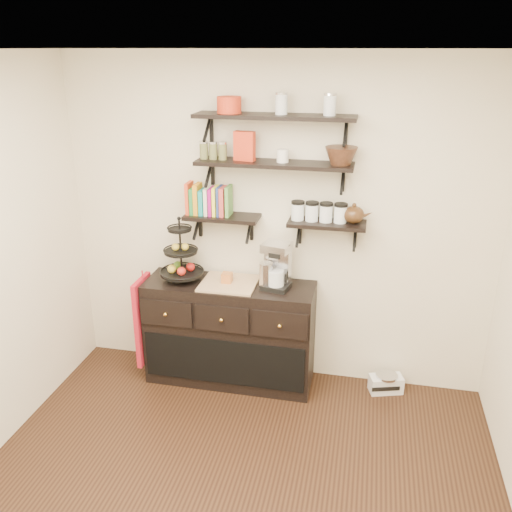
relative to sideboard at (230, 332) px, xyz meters
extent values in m
cube|color=white|center=(0.34, -1.51, 2.25)|extent=(3.50, 3.50, 0.02)
cube|color=silver|center=(0.34, 0.24, 0.90)|extent=(3.50, 0.02, 2.70)
cube|color=black|center=(0.34, 0.10, 1.78)|extent=(1.20, 0.27, 0.03)
cube|color=black|center=(-0.18, 0.22, 1.67)|extent=(0.02, 0.03, 0.20)
cube|color=black|center=(0.86, 0.22, 1.67)|extent=(0.02, 0.03, 0.20)
cube|color=black|center=(0.34, 0.10, 1.43)|extent=(1.20, 0.27, 0.03)
cube|color=black|center=(-0.18, 0.22, 1.32)|extent=(0.02, 0.03, 0.20)
cube|color=black|center=(0.86, 0.22, 1.32)|extent=(0.02, 0.03, 0.20)
cube|color=black|center=(-0.08, 0.11, 0.98)|extent=(0.60, 0.25, 0.03)
cube|color=black|center=(-0.30, 0.22, 0.87)|extent=(0.02, 0.03, 0.20)
cube|color=black|center=(0.14, 0.22, 0.87)|extent=(0.03, 0.03, 0.20)
cube|color=black|center=(0.76, 0.11, 0.98)|extent=(0.60, 0.25, 0.03)
cube|color=black|center=(0.54, 0.22, 0.87)|extent=(0.03, 0.03, 0.20)
cube|color=black|center=(0.98, 0.22, 0.87)|extent=(0.02, 0.03, 0.20)
cube|color=red|center=(-0.34, 0.12, 1.10)|extent=(0.02, 0.15, 0.20)
cube|color=#217934|center=(-0.30, 0.12, 1.12)|extent=(0.03, 0.15, 0.24)
cube|color=orange|center=(-0.26, 0.12, 1.10)|extent=(0.04, 0.15, 0.21)
cube|color=teal|center=(-0.23, 0.12, 1.12)|extent=(0.03, 0.15, 0.25)
cube|color=beige|center=(-0.19, 0.12, 1.11)|extent=(0.03, 0.15, 0.22)
cube|color=#9D0D71|center=(-0.15, 0.12, 1.13)|extent=(0.04, 0.15, 0.26)
cube|color=yellow|center=(-0.12, 0.12, 1.11)|extent=(0.03, 0.15, 0.23)
cube|color=navy|center=(-0.08, 0.12, 1.10)|extent=(0.03, 0.15, 0.20)
cube|color=#B63C39|center=(-0.04, 0.12, 1.12)|extent=(0.04, 0.15, 0.24)
cube|color=#4F883E|center=(0.00, 0.12, 1.10)|extent=(0.03, 0.15, 0.21)
cylinder|color=silver|center=(0.53, 0.12, 1.06)|extent=(0.10, 0.10, 0.13)
cylinder|color=silver|center=(0.64, 0.12, 1.06)|extent=(0.10, 0.10, 0.13)
cylinder|color=silver|center=(0.75, 0.12, 1.06)|extent=(0.10, 0.10, 0.13)
cylinder|color=silver|center=(0.86, 0.12, 1.06)|extent=(0.10, 0.10, 0.13)
cube|color=black|center=(0.00, 0.00, 0.00)|extent=(1.40, 0.45, 0.90)
cube|color=tan|center=(0.00, 0.00, 0.46)|extent=(0.45, 0.41, 0.02)
sphere|color=gold|center=(-0.47, -0.25, 0.25)|extent=(0.04, 0.04, 0.04)
sphere|color=gold|center=(0.00, -0.25, 0.25)|extent=(0.04, 0.04, 0.04)
sphere|color=gold|center=(0.47, -0.25, 0.25)|extent=(0.04, 0.04, 0.04)
cylinder|color=black|center=(-0.40, 0.00, 0.71)|extent=(0.02, 0.02, 0.52)
cylinder|color=black|center=(-0.40, 0.00, 0.51)|extent=(0.36, 0.36, 0.01)
cylinder|color=black|center=(-0.40, 0.00, 0.70)|extent=(0.27, 0.27, 0.02)
cylinder|color=black|center=(-0.40, 0.00, 0.89)|extent=(0.19, 0.19, 0.02)
sphere|color=#B21914|center=(-0.34, 0.04, 0.55)|extent=(0.07, 0.07, 0.07)
sphere|color=gold|center=(-0.45, 0.00, 0.74)|extent=(0.06, 0.06, 0.06)
cube|color=#B16029|center=(-0.02, 0.00, 0.50)|extent=(0.08, 0.08, 0.08)
cube|color=black|center=(0.39, 0.00, 0.47)|extent=(0.24, 0.23, 0.04)
cube|color=silver|center=(0.39, 0.07, 0.63)|extent=(0.22, 0.12, 0.32)
cube|color=silver|center=(0.39, 0.00, 0.80)|extent=(0.24, 0.23, 0.07)
cylinder|color=silver|center=(0.39, -0.02, 0.55)|extent=(0.16, 0.16, 0.12)
cylinder|color=silver|center=(0.31, -0.02, 0.56)|extent=(0.11, 0.11, 0.22)
cube|color=maroon|center=(-0.73, -0.10, 0.09)|extent=(0.04, 0.33, 0.76)
cube|color=silver|center=(1.32, 0.08, -0.38)|extent=(0.30, 0.21, 0.14)
cylinder|color=silver|center=(1.32, 0.08, -0.30)|extent=(0.23, 0.23, 0.02)
cube|color=black|center=(1.32, 0.01, -0.38)|extent=(0.23, 0.08, 0.04)
cube|color=red|center=(0.11, 0.10, 1.56)|extent=(0.17, 0.09, 0.22)
cylinder|color=white|center=(0.41, 0.10, 1.50)|extent=(0.09, 0.09, 0.10)
cylinder|color=red|center=(0.00, 0.10, 1.86)|extent=(0.18, 0.18, 0.12)
camera|label=1|loc=(1.07, -3.90, 2.26)|focal=38.00mm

